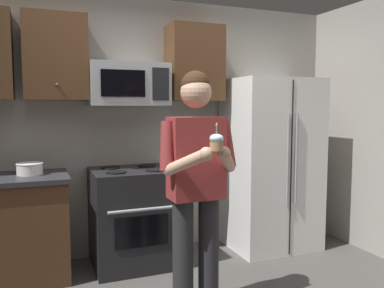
# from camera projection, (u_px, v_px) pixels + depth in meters

# --- Properties ---
(wall_back) EXTENTS (4.40, 0.10, 2.60)m
(wall_back) POSITION_uv_depth(u_px,v_px,m) (137.00, 127.00, 4.13)
(wall_back) COLOR gray
(wall_back) RESTS_ON ground
(oven_range) EXTENTS (0.76, 0.70, 0.93)m
(oven_range) POSITION_uv_depth(u_px,v_px,m) (133.00, 217.00, 3.79)
(oven_range) COLOR black
(oven_range) RESTS_ON ground
(microwave) EXTENTS (0.74, 0.41, 0.40)m
(microwave) POSITION_uv_depth(u_px,v_px,m) (128.00, 85.00, 3.79)
(microwave) COLOR #9EA0A5
(refrigerator) EXTENTS (0.90, 0.75, 1.80)m
(refrigerator) POSITION_uv_depth(u_px,v_px,m) (271.00, 164.00, 4.27)
(refrigerator) COLOR white
(refrigerator) RESTS_ON ground
(cabinet_row_upper) EXTENTS (2.78, 0.36, 0.76)m
(cabinet_row_upper) POSITION_uv_depth(u_px,v_px,m) (64.00, 58.00, 3.60)
(cabinet_row_upper) COLOR #4C301C
(bowl_large_white) EXTENTS (0.22, 0.22, 0.10)m
(bowl_large_white) POSITION_uv_depth(u_px,v_px,m) (30.00, 168.00, 3.46)
(bowl_large_white) COLOR white
(bowl_large_white) RESTS_ON counter_left
(person) EXTENTS (0.60, 0.48, 1.76)m
(person) POSITION_uv_depth(u_px,v_px,m) (197.00, 180.00, 2.82)
(person) COLOR #262628
(person) RESTS_ON ground
(cupcake) EXTENTS (0.09, 0.09, 0.17)m
(cupcake) POSITION_uv_depth(u_px,v_px,m) (217.00, 142.00, 2.49)
(cupcake) COLOR #A87F56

